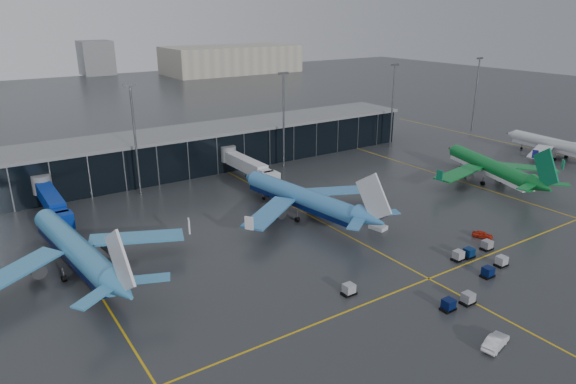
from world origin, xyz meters
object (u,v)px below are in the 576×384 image
airliner_ba (558,138)px  baggage_carts (460,271)px  airliner_aer_lingus (491,158)px  airliner_arkefly (73,234)px  service_van_white (496,342)px  mobile_airstair (378,225)px  airliner_klm_near (301,186)px  service_van_red (483,235)px

airliner_ba → baggage_carts: size_ratio=1.17×
airliner_aer_lingus → baggage_carts: 53.54m
airliner_arkefly → baggage_carts: bearing=-41.6°
baggage_carts → service_van_white: (-11.65, -14.78, 0.06)m
mobile_airstair → airliner_ba: bearing=-6.0°
airliner_klm_near → service_van_red: (21.97, -28.36, -5.81)m
airliner_aer_lingus → mobile_airstair: (-43.36, -6.62, -5.48)m
airliner_klm_near → baggage_carts: size_ratio=1.28×
airliner_ba → service_van_white: size_ratio=7.67×
airliner_aer_lingus → baggage_carts: (-45.39, -27.85, -5.49)m
airliner_klm_near → airliner_ba: bearing=-11.0°
baggage_carts → service_van_red: baggage_carts is taller
service_van_red → airliner_klm_near: bearing=100.3°
airliner_ba → baggage_carts: 86.36m
airliner_klm_near → service_van_red: size_ratio=11.23×
airliner_aer_lingus → baggage_carts: airliner_aer_lingus is taller
service_van_white → airliner_klm_near: bearing=-19.5°
airliner_aer_lingus → service_van_red: bearing=-126.8°
mobile_airstair → service_van_red: 19.44m
airliner_arkefly → airliner_aer_lingus: bearing=-11.2°
airliner_klm_near → airliner_ba: size_ratio=1.09×
mobile_airstair → service_van_red: (13.49, -13.99, -0.13)m
baggage_carts → service_van_red: 17.13m
airliner_arkefly → airliner_klm_near: airliner_arkefly is taller
mobile_airstair → airliner_arkefly: bearing=151.5°
service_van_white → service_van_red: bearing=-64.6°
airliner_arkefly → baggage_carts: size_ratio=1.30×
baggage_carts → mobile_airstair: bearing=84.5°
airliner_aer_lingus → service_van_white: 71.42m
airliner_klm_near → service_van_white: size_ratio=8.39×
airliner_aer_lingus → service_van_white: bearing=-124.7°
airliner_arkefly → airliner_ba: 131.53m
airliner_aer_lingus → baggage_carts: size_ratio=1.24×
airliner_klm_near → mobile_airstair: (8.48, -14.37, -5.67)m
airliner_arkefly → airliner_ba: (131.43, -5.22, -0.64)m
airliner_aer_lingus → airliner_ba: (35.14, 2.92, -0.36)m
airliner_arkefly → mobile_airstair: bearing=-21.9°
mobile_airstair → service_van_red: mobile_airstair is taller
airliner_aer_lingus → baggage_carts: bearing=-129.9°
airliner_ba → baggage_carts: bearing=-153.9°
service_van_red → airliner_arkefly: bearing=129.1°
airliner_klm_near → airliner_aer_lingus: size_ratio=1.03×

